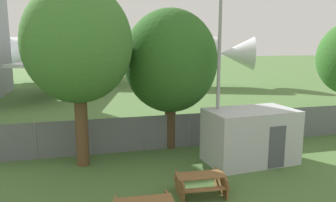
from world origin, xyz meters
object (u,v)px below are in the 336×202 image
portable_cabin (250,136)px  tree_far_right (170,61)px  tree_behind_benches (78,44)px  airplane (95,53)px  picnic_bench_near_cabin (201,182)px

portable_cabin → tree_far_right: size_ratio=0.58×
portable_cabin → tree_far_right: (-3.05, 3.04, 3.34)m
tree_behind_benches → airplane: bearing=86.4°
tree_behind_benches → tree_far_right: size_ratio=1.12×
airplane → picnic_bench_near_cabin: 34.89m
portable_cabin → picnic_bench_near_cabin: bearing=-147.3°
airplane → picnic_bench_near_cabin: size_ratio=21.40×
portable_cabin → tree_far_right: 5.45m
airplane → tree_far_right: airplane is taller
airplane → picnic_bench_near_cabin: bearing=-64.9°
tree_behind_benches → tree_far_right: 4.85m
portable_cabin → tree_far_right: tree_far_right is taller
tree_behind_benches → tree_far_right: (4.53, 1.48, -0.88)m
airplane → tree_behind_benches: size_ratio=4.98×
tree_behind_benches → tree_far_right: bearing=18.0°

